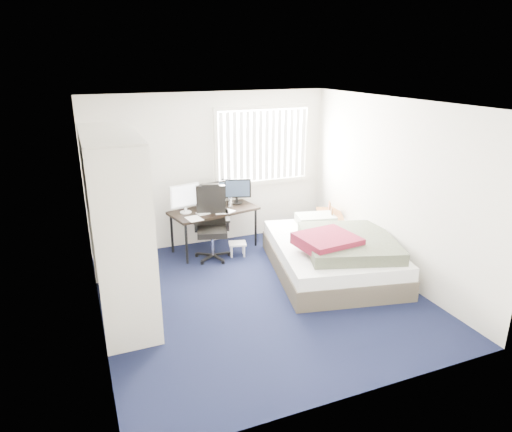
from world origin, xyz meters
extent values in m
plane|color=black|center=(0.00, 0.00, 0.00)|extent=(4.20, 4.20, 0.00)
plane|color=silver|center=(0.00, 2.10, 1.25)|extent=(4.00, 0.00, 4.00)
plane|color=silver|center=(0.00, -2.10, 1.25)|extent=(4.00, 0.00, 4.00)
plane|color=silver|center=(-2.00, 0.00, 1.25)|extent=(0.00, 4.20, 4.20)
plane|color=silver|center=(2.00, 0.00, 1.25)|extent=(0.00, 4.20, 4.20)
plane|color=white|center=(0.00, 0.00, 2.50)|extent=(4.20, 4.20, 0.00)
cube|color=white|center=(0.90, 2.08, 1.60)|extent=(1.60, 0.02, 1.20)
cube|color=beige|center=(0.90, 2.05, 2.23)|extent=(1.72, 0.06, 0.06)
cube|color=beige|center=(0.90, 2.05, 0.97)|extent=(1.72, 0.06, 0.06)
cube|color=white|center=(0.90, 2.02, 1.60)|extent=(1.60, 0.04, 1.16)
cube|color=beige|center=(-1.70, -0.60, 1.10)|extent=(0.60, 0.04, 2.20)
cube|color=beige|center=(-1.70, 1.20, 1.10)|extent=(0.60, 0.04, 2.20)
cube|color=beige|center=(-1.70, 0.30, 2.20)|extent=(0.60, 1.80, 0.04)
cube|color=beige|center=(-1.70, 0.30, 1.82)|extent=(0.56, 1.74, 0.03)
cylinder|color=silver|center=(-1.70, 0.30, 1.70)|extent=(0.03, 1.72, 0.03)
cube|color=#26262B|center=(-1.70, 0.20, 1.25)|extent=(0.38, 1.10, 0.90)
cube|color=beige|center=(-1.38, 0.75, 1.10)|extent=(0.03, 0.90, 2.20)
cube|color=white|center=(-1.70, -0.15, 1.96)|extent=(0.38, 0.30, 0.24)
cube|color=gray|center=(-1.70, 0.35, 1.95)|extent=(0.34, 0.28, 0.22)
cube|color=black|center=(-0.09, 1.73, 0.67)|extent=(1.50, 0.93, 0.04)
cylinder|color=black|center=(-0.65, 1.34, 0.32)|extent=(0.04, 0.04, 0.65)
cylinder|color=black|center=(-0.77, 1.85, 0.32)|extent=(0.04, 0.04, 0.65)
cylinder|color=black|center=(0.59, 1.61, 0.32)|extent=(0.04, 0.04, 0.65)
cylinder|color=black|center=(0.47, 2.12, 0.32)|extent=(0.04, 0.04, 0.65)
cube|color=white|center=(-0.55, 1.74, 0.97)|extent=(0.49, 0.14, 0.36)
cube|color=white|center=(-0.55, 1.74, 0.97)|extent=(0.44, 0.10, 0.31)
cube|color=black|center=(-0.07, 1.85, 0.95)|extent=(0.48, 0.13, 0.32)
cube|color=#1E2838|center=(-0.07, 1.85, 0.95)|extent=(0.42, 0.10, 0.27)
cube|color=black|center=(0.37, 1.91, 0.95)|extent=(0.48, 0.13, 0.32)
cube|color=#1E2838|center=(0.37, 1.91, 0.95)|extent=(0.42, 0.10, 0.27)
cube|color=white|center=(-0.20, 1.61, 0.69)|extent=(0.42, 0.22, 0.02)
cube|color=black|center=(0.07, 1.67, 0.70)|extent=(0.08, 0.11, 0.02)
cylinder|color=silver|center=(0.19, 1.74, 0.77)|extent=(0.08, 0.08, 0.16)
cube|color=white|center=(-0.09, 1.73, 0.69)|extent=(0.35, 0.34, 0.00)
cube|color=black|center=(-0.23, 1.38, 0.05)|extent=(0.66, 0.66, 0.11)
cylinder|color=silver|center=(-0.23, 1.38, 0.24)|extent=(0.05, 0.05, 0.36)
cube|color=black|center=(-0.23, 1.38, 0.45)|extent=(0.55, 0.55, 0.09)
cube|color=black|center=(-0.18, 1.58, 0.81)|extent=(0.46, 0.20, 0.63)
cube|color=black|center=(-0.18, 1.58, 1.08)|extent=(0.29, 0.17, 0.14)
cube|color=black|center=(-0.47, 1.44, 0.64)|extent=(0.13, 0.26, 0.04)
cube|color=black|center=(0.00, 1.31, 0.64)|extent=(0.13, 0.26, 0.04)
cube|color=white|center=(0.16, 1.33, 0.21)|extent=(0.32, 0.28, 0.03)
cylinder|color=white|center=(0.05, 1.29, 0.10)|extent=(0.03, 0.03, 0.20)
cylinder|color=white|center=(0.09, 1.43, 0.10)|extent=(0.03, 0.03, 0.20)
cylinder|color=white|center=(0.24, 1.24, 0.10)|extent=(0.03, 0.03, 0.20)
cylinder|color=white|center=(0.28, 1.38, 0.10)|extent=(0.03, 0.03, 0.20)
cube|color=brown|center=(1.75, 1.19, 0.52)|extent=(0.68, 0.88, 0.04)
cube|color=brown|center=(1.46, 0.93, 0.25)|extent=(0.05, 0.05, 0.50)
cube|color=brown|center=(1.75, 1.57, 0.25)|extent=(0.05, 0.05, 0.50)
cube|color=brown|center=(1.75, 0.80, 0.25)|extent=(0.05, 0.05, 0.50)
cube|color=brown|center=(2.04, 1.44, 0.25)|extent=(0.05, 0.05, 0.50)
cube|color=brown|center=(1.68, 1.02, 0.63)|extent=(0.07, 0.14, 0.18)
cube|color=brown|center=(1.80, 1.29, 0.63)|extent=(0.07, 0.14, 0.18)
cube|color=#463E32|center=(1.25, 0.29, 0.14)|extent=(2.03, 2.45, 0.28)
cube|color=white|center=(1.25, 0.29, 0.37)|extent=(1.98, 2.40, 0.19)
cube|color=#ADB2A5|center=(1.41, 1.07, 0.54)|extent=(0.67, 0.51, 0.14)
cube|color=#3B3E2E|center=(1.35, 0.01, 0.54)|extent=(1.57, 1.65, 0.18)
cube|color=maroon|center=(0.98, -0.01, 0.63)|extent=(0.82, 0.78, 0.16)
cube|color=tan|center=(-1.65, -0.02, 0.13)|extent=(0.40, 0.34, 0.27)
camera|label=1|loc=(-2.08, -4.98, 2.98)|focal=32.00mm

